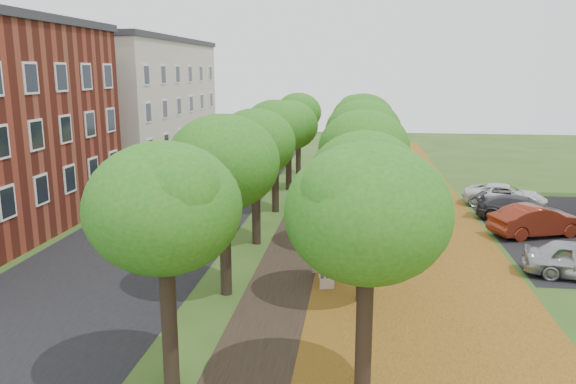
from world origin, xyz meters
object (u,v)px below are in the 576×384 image
(car_white, at_px, (505,195))
(bench, at_px, (321,269))
(car_grey, at_px, (523,210))
(car_red, at_px, (537,221))

(car_white, bearing_deg, bench, 157.51)
(bench, xyz_separation_m, car_grey, (9.92, 9.70, 0.21))
(car_grey, bearing_deg, car_red, -155.36)
(bench, relative_size, car_red, 0.44)
(car_grey, bearing_deg, car_white, 24.64)
(bench, bearing_deg, car_red, -67.74)
(car_grey, distance_m, car_white, 3.59)
(bench, relative_size, car_white, 0.43)
(car_grey, xyz_separation_m, car_white, (0.00, 3.59, -0.03))
(car_grey, height_order, car_white, car_grey)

